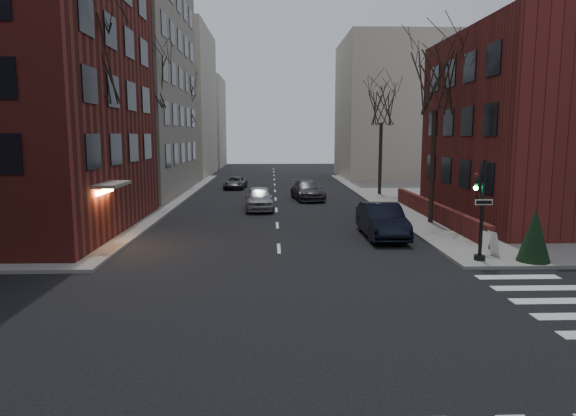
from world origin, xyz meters
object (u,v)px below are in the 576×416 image
object	(u,v)px
tree_left_c	(183,104)
sandwich_board	(489,243)
streetlamp_far	(194,143)
tree_left_b	(149,79)
traffic_signal	(480,217)
streetlamp_near	(146,149)
car_lane_gray	(307,190)
tree_right_b	(382,104)
parked_sedan	(382,221)
evergreen_shrub	(535,235)
tree_right_a	(436,82)
tree_left_a	(88,62)
car_lane_silver	(259,198)
car_lane_far	(235,183)

from	to	relation	value
tree_left_c	sandwich_board	xyz separation A→B (m)	(17.48, -30.25, -7.37)
tree_left_c	streetlamp_far	size ratio (longest dim) A/B	1.55
tree_left_b	tree_left_c	bearing A→B (deg)	90.00
traffic_signal	tree_left_b	distance (m)	24.87
streetlamp_near	car_lane_gray	bearing A→B (deg)	34.96
tree_right_b	parked_sedan	world-z (taller)	tree_right_b
traffic_signal	streetlamp_far	distance (m)	36.81
parked_sedan	traffic_signal	bearing A→B (deg)	-63.74
tree_left_b	car_lane_gray	xyz separation A→B (m)	(11.32, 3.50, -8.15)
traffic_signal	streetlamp_far	xyz separation A→B (m)	(-16.14, 33.01, 2.33)
tree_left_c	parked_sedan	world-z (taller)	tree_left_c
streetlamp_near	evergreen_shrub	bearing A→B (deg)	-35.99
tree_right_a	tree_right_b	distance (m)	14.01
traffic_signal	tree_right_b	distance (m)	23.71
streetlamp_far	car_lane_gray	distance (m)	16.84
tree_right_a	sandwich_board	distance (m)	11.06
tree_left_a	tree_left_c	bearing A→B (deg)	90.00
tree_left_a	tree_right_b	size ratio (longest dim) A/B	1.12
tree_left_c	car_lane_silver	bearing A→B (deg)	-64.38
tree_left_c	parked_sedan	xyz separation A→B (m)	(14.01, -25.62, -7.18)
tree_left_b	car_lane_far	bearing A→B (deg)	67.32
car_lane_gray	sandwich_board	xyz separation A→B (m)	(6.16, -19.74, -0.10)
streetlamp_near	parked_sedan	distance (m)	15.79
car_lane_silver	sandwich_board	bearing A→B (deg)	-57.87
tree_right_b	streetlamp_near	size ratio (longest dim) A/B	1.46
tree_left_b	tree_right_b	distance (m)	18.64
tree_right_a	parked_sedan	size ratio (longest dim) A/B	1.88
tree_left_a	sandwich_board	world-z (taller)	tree_left_a
tree_left_b	evergreen_shrub	world-z (taller)	tree_left_b
tree_left_c	streetlamp_near	size ratio (longest dim) A/B	1.55
traffic_signal	sandwich_board	size ratio (longest dim) A/B	3.96
evergreen_shrub	tree_left_b	bearing A→B (deg)	137.53
tree_left_a	car_lane_far	distance (m)	25.81
streetlamp_near	car_lane_far	world-z (taller)	streetlamp_near
car_lane_gray	tree_right_a	bearing A→B (deg)	-68.78
streetlamp_near	sandwich_board	world-z (taller)	streetlamp_near
streetlamp_near	sandwich_board	bearing A→B (deg)	-35.95
streetlamp_near	evergreen_shrub	world-z (taller)	streetlamp_near
car_lane_silver	car_lane_gray	distance (m)	6.56
evergreen_shrub	streetlamp_near	bearing A→B (deg)	144.01
car_lane_far	streetlamp_near	bearing A→B (deg)	-100.55
streetlamp_far	car_lane_far	xyz separation A→B (m)	(4.43, -3.95, -3.67)
tree_left_c	evergreen_shrub	world-z (taller)	tree_left_c
parked_sedan	evergreen_shrub	world-z (taller)	evergreen_shrub
tree_left_c	evergreen_shrub	size ratio (longest dim) A/B	4.58
car_lane_silver	tree_left_c	bearing A→B (deg)	113.25
tree_left_b	car_lane_gray	bearing A→B (deg)	17.17
car_lane_far	evergreen_shrub	xyz separation A→B (m)	(13.81, -29.30, 0.65)
tree_left_c	evergreen_shrub	distance (m)	37.13
tree_right_a	tree_left_b	bearing A→B (deg)	155.56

